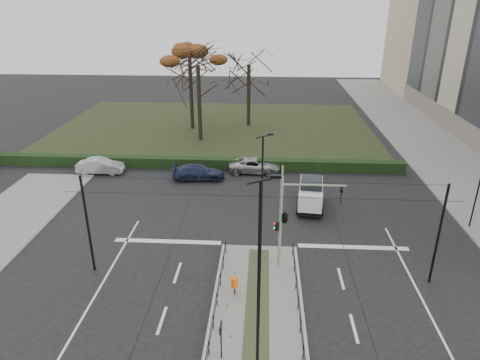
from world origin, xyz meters
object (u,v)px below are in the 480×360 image
Objects in this scene: streetlamp_median_near at (259,284)px; white_van at (311,193)px; parked_car_third at (198,172)px; bare_tree_near at (198,71)px; litter_bin at (235,282)px; bare_tree_center at (249,69)px; parked_car_fourth at (255,165)px; info_panel at (221,332)px; rust_tree at (189,56)px; streetlamp_median_far at (262,194)px; traffic_light at (286,216)px; parked_car_second at (100,166)px.

streetlamp_median_near is 2.10× the size of white_van.
bare_tree_near is at bearing 2.69° from parked_car_third.
litter_bin is 0.10× the size of bare_tree_center.
parked_car_fourth is at bearing -72.82° from parked_car_third.
info_panel is at bearing 178.83° from parked_car_fourth.
rust_tree reaches higher than parked_car_third.
litter_bin is at bearing -169.45° from parked_car_third.
parked_car_fourth is 13.16m from bare_tree_near.
white_van is 0.40× the size of bare_tree_near.
bare_tree_near reaches higher than parked_car_fourth.
bare_tree_near is at bearing 123.63° from white_van.
streetlamp_median_near reaches higher than parked_car_fourth.
streetlamp_median_far is at bearing 79.54° from info_panel.
parked_car_third reaches higher than parked_car_fourth.
info_panel is at bearing -108.92° from white_van.
bare_tree_center reaches higher than traffic_light.
info_panel is 37.16m from rust_tree.
bare_tree_near is (1.61, -4.37, -1.01)m from rust_tree.
streetlamp_median_near is at bearing -177.11° from parked_car_fourth.
rust_tree is at bearing 103.34° from streetlamp_median_near.
traffic_light is 0.58× the size of bare_tree_center.
white_van is at bearing -110.19° from parked_car_second.
bare_tree_near is at bearing 99.86° from info_panel.
streetlamp_median_far is at bearing 134.31° from traffic_light.
bare_tree_near is (-6.33, 9.18, 6.99)m from parked_car_fourth.
litter_bin is (-2.73, -2.86, -2.55)m from traffic_light.
bare_tree_near is (-5.74, 26.98, 6.78)m from litter_bin.
litter_bin is at bearing -133.72° from traffic_light.
parked_car_second is 17.72m from rust_tree.
litter_bin is 16.41m from parked_car_third.
bare_tree_center is (-3.37, 30.49, 3.50)m from traffic_light.
info_panel is 9.21m from streetlamp_median_far.
streetlamp_median_near is at bearing -102.77° from white_van.
streetlamp_median_far reaches higher than traffic_light.
rust_tree is (-10.08, 28.49, 5.24)m from traffic_light.
litter_bin is at bearing -143.86° from parked_car_second.
parked_car_second is at bearing 123.82° from streetlamp_median_near.
bare_tree_center reaches higher than parked_car_third.
parked_car_third is (-4.03, 20.28, -0.94)m from info_panel.
bare_tree_center is (-0.35, 37.80, 5.31)m from info_panel.
bare_tree_near is at bearing -128.73° from bare_tree_center.
streetlamp_median_near is 38.69m from bare_tree_center.
parked_car_third is 13.23m from bare_tree_near.
parked_car_third is (9.07, -0.87, -0.04)m from parked_car_second.
bare_tree_near is at bearing 102.01° from litter_bin.
streetlamp_median_far is at bearing -118.94° from white_van.
traffic_light reaches higher than litter_bin.
rust_tree reaches higher than litter_bin.
bare_tree_near is (-1.44, 11.14, 6.99)m from parked_car_third.
streetlamp_median_near is at bearing -76.66° from rust_tree.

